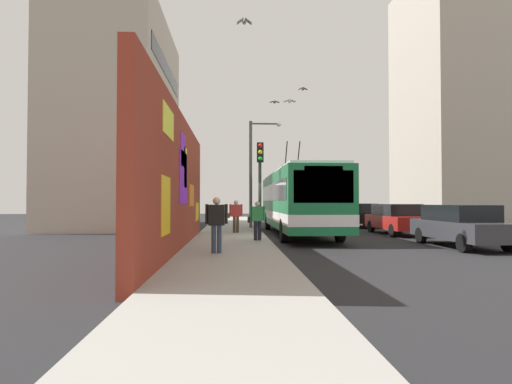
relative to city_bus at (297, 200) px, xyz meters
The scene contains 15 objects.
ground_plane 3.79m from the city_bus, 147.30° to the left, with size 80.00×80.00×0.00m, color #232326.
sidewalk_slab 4.73m from the city_bus, 129.51° to the left, with size 48.00×3.20×0.15m, color #9E9B93.
graffiti_wall 8.58m from the city_bus, 143.07° to the left, with size 13.91×0.32×4.63m.
building_far_left 14.22m from the city_bus, 56.28° to the left, with size 12.57×6.25×14.06m.
building_far_right 20.39m from the city_bus, 54.36° to the right, with size 9.34×8.46×19.85m.
city_bus is the anchor object (origin of this frame).
parked_car_dark_gray 8.02m from the city_bus, 139.22° to the right, with size 4.72×1.79×1.58m.
parked_car_red 5.29m from the city_bus, 91.06° to the right, with size 4.70×1.86×1.58m.
parked_car_black 8.06m from the city_bus, 40.53° to the right, with size 4.27×1.87×1.58m.
pedestrian_midblock 3.27m from the city_bus, 97.14° to the left, with size 0.22×0.73×1.63m.
pedestrian_at_curb 5.11m from the city_bus, 152.46° to the left, with size 0.22×0.72×1.57m.
pedestrian_near_wall 9.34m from the city_bus, 155.89° to the left, with size 0.23×0.68×1.69m.
traffic_light 4.22m from the city_bus, 148.10° to the left, with size 0.49×0.28×4.11m.
street_lamp 4.50m from the city_bus, 30.34° to the left, with size 0.44×1.93×6.40m.
flying_pigeons 5.87m from the city_bus, 140.48° to the left, with size 10.20×4.28×2.27m.
Camera 1 is at (-18.05, 1.51, 1.70)m, focal length 28.57 mm.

